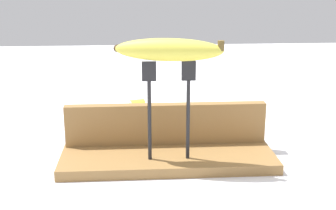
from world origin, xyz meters
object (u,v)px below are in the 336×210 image
(banana_chunk_near, at_px, (204,117))
(wire_coil, at_px, (84,137))
(fork_stand_center, at_px, (169,102))
(banana_chunk_far, at_px, (137,106))
(banana_raised_center, at_px, (169,50))

(banana_chunk_near, height_order, wire_coil, banana_chunk_near)
(fork_stand_center, bearing_deg, banana_chunk_far, 99.00)
(fork_stand_center, xyz_separation_m, banana_chunk_near, (0.11, 0.26, -0.12))
(banana_raised_center, bearing_deg, banana_chunk_near, 67.65)
(banana_chunk_near, distance_m, banana_chunk_far, 0.20)
(fork_stand_center, height_order, banana_raised_center, banana_raised_center)
(banana_raised_center, xyz_separation_m, wire_coil, (-0.18, 0.18, -0.23))
(banana_chunk_near, bearing_deg, banana_raised_center, -112.35)
(fork_stand_center, xyz_separation_m, banana_chunk_far, (-0.06, 0.37, -0.12))
(fork_stand_center, bearing_deg, wire_coil, 135.00)
(banana_chunk_near, bearing_deg, banana_chunk_far, 146.29)
(fork_stand_center, height_order, banana_chunk_near, fork_stand_center)
(banana_raised_center, height_order, wire_coil, banana_raised_center)
(banana_raised_center, bearing_deg, wire_coil, 134.99)
(banana_chunk_far, relative_size, wire_coil, 0.57)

